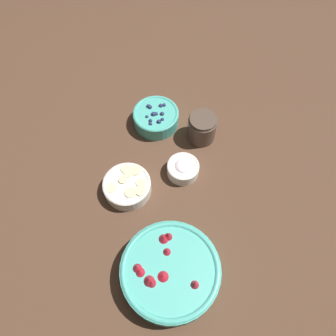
% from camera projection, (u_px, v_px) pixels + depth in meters
% --- Properties ---
extents(ground_plane, '(4.00, 4.00, 0.00)m').
position_uv_depth(ground_plane, '(163.00, 171.00, 1.03)').
color(ground_plane, '#4C3323').
extents(bowl_strawberries, '(0.26, 0.26, 0.09)m').
position_uv_depth(bowl_strawberries, '(170.00, 271.00, 0.84)').
color(bowl_strawberries, '#47AD9E').
rests_on(bowl_strawberries, ground_plane).
extents(bowl_blueberries, '(0.15, 0.15, 0.06)m').
position_uv_depth(bowl_blueberries, '(156.00, 117.00, 1.09)').
color(bowl_blueberries, '#47AD9E').
rests_on(bowl_blueberries, ground_plane).
extents(bowl_bananas, '(0.14, 0.14, 0.05)m').
position_uv_depth(bowl_bananas, '(127.00, 186.00, 0.97)').
color(bowl_bananas, silver).
rests_on(bowl_bananas, ground_plane).
extents(bowl_cream, '(0.10, 0.10, 0.05)m').
position_uv_depth(bowl_cream, '(183.00, 168.00, 1.00)').
color(bowl_cream, white).
rests_on(bowl_cream, ground_plane).
extents(jar_chocolate, '(0.09, 0.09, 0.09)m').
position_uv_depth(jar_chocolate, '(202.00, 129.00, 1.06)').
color(jar_chocolate, '#4C3D33').
rests_on(jar_chocolate, ground_plane).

